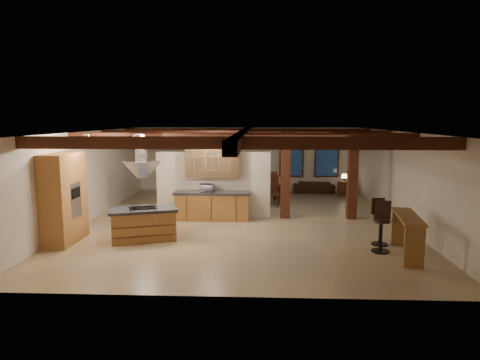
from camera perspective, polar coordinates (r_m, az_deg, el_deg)
The scene contains 22 objects.
ground at distance 13.98m, azimuth 0.35°, elevation -5.47°, with size 12.00×12.00×0.00m, color tan.
room_walls at distance 13.67m, azimuth 0.36°, elevation 1.80°, with size 12.00×12.00×12.00m.
ceiling_beams at distance 13.60m, azimuth 0.36°, elevation 5.91°, with size 10.00×12.00×0.28m.
timber_posts at distance 14.30m, azimuth 10.50°, elevation 1.88°, with size 2.50×0.30×2.90m.
partition_wall at distance 14.33m, azimuth -3.57°, elevation -0.66°, with size 3.80×0.18×2.20m, color beige.
pantry_cabinet at distance 12.33m, azimuth -22.40°, elevation -2.26°, with size 0.67×1.60×2.40m.
back_counter at distance 14.06m, azimuth -3.71°, elevation -3.42°, with size 2.50×0.66×0.94m.
upper_display_cabinet at distance 14.05m, azimuth -3.68°, elevation 2.24°, with size 1.80×0.36×0.95m.
range_hood at distance 11.81m, azimuth -12.96°, elevation 0.59°, with size 1.10×1.10×1.40m.
back_windows at distance 19.73m, azimuth 9.20°, elevation 2.85°, with size 2.70×0.07×1.70m.
framed_art at distance 19.69m, azimuth -3.34°, elevation 3.51°, with size 0.65×0.05×0.85m.
recessed_cans at distance 12.05m, azimuth -12.20°, elevation 5.95°, with size 3.16×2.46×0.03m.
kitchen_island at distance 12.05m, azimuth -12.76°, elevation -5.70°, with size 2.02×1.48×0.90m.
dining_table at distance 16.89m, azimuth 1.98°, elevation -1.86°, with size 2.02×1.13×0.71m, color #3F190F.
sofa at distance 19.47m, azimuth 9.79°, elevation -0.89°, with size 1.83×0.72×0.54m, color black.
microwave at distance 13.98m, azimuth -4.49°, elevation -1.06°, with size 0.44×0.30×0.24m, color silver.
bar_counter at distance 11.11m, azimuth 21.41°, elevation -6.05°, with size 0.74×1.96×1.00m.
side_table at distance 19.11m, azimuth 13.69°, elevation -1.05°, with size 0.50×0.50×0.62m, color #3A210E.
table_lamp at distance 19.04m, azimuth 13.74°, elevation 0.51°, with size 0.26×0.26×0.31m.
bar_stool_a at distance 11.88m, azimuth 18.12°, elevation -5.28°, with size 0.43×0.45×1.22m.
bar_stool_b at distance 11.26m, azimuth 18.37°, elevation -5.88°, with size 0.48×0.49×1.27m.
dining_chairs at distance 16.85m, azimuth 1.99°, elevation -1.03°, with size 1.85×1.85×1.19m.
Camera 1 is at (0.53, -13.58, 3.30)m, focal length 32.00 mm.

